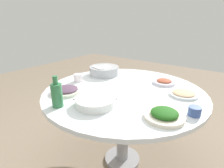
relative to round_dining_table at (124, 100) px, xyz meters
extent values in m
plane|color=gray|center=(0.00, 0.00, -0.64)|extent=(8.00, 8.00, 0.00)
cylinder|color=#99999E|center=(0.00, 0.00, -0.63)|extent=(0.33, 0.33, 0.03)
cylinder|color=#99999E|center=(0.00, 0.00, -0.27)|extent=(0.11, 0.11, 0.68)
cylinder|color=white|center=(0.00, 0.00, 0.08)|extent=(1.33, 1.33, 0.03)
cylinder|color=#B2B5BA|center=(-0.24, -0.40, 0.14)|extent=(0.31, 0.31, 0.09)
ellipsoid|color=white|center=(-0.24, -0.40, 0.14)|extent=(0.25, 0.25, 0.10)
cube|color=white|center=(-0.15, -0.42, 0.19)|extent=(0.09, 0.16, 0.01)
cylinder|color=white|center=(0.36, 0.00, 0.12)|extent=(0.27, 0.27, 0.06)
cylinder|color=black|center=(0.36, 0.00, 0.12)|extent=(0.24, 0.24, 0.04)
cylinder|color=silver|center=(0.36, 0.00, 0.14)|extent=(0.19, 0.25, 0.01)
cylinder|color=silver|center=(-0.18, 0.44, 0.11)|extent=(0.22, 0.22, 0.02)
ellipsoid|color=#D9B085|center=(-0.18, 0.44, 0.12)|extent=(0.17, 0.17, 0.03)
cylinder|color=#EFE3CB|center=(0.24, 0.44, 0.11)|extent=(0.25, 0.25, 0.02)
ellipsoid|color=#205F19|center=(0.24, 0.44, 0.13)|extent=(0.16, 0.16, 0.05)
cylinder|color=silver|center=(0.33, -0.34, 0.11)|extent=(0.24, 0.24, 0.02)
ellipsoid|color=#5A4057|center=(0.33, -0.34, 0.13)|extent=(0.19, 0.19, 0.04)
cylinder|color=silver|center=(-0.35, 0.21, 0.11)|extent=(0.20, 0.20, 0.02)
ellipsoid|color=#AB4F35|center=(-0.35, 0.21, 0.12)|extent=(0.13, 0.13, 0.03)
cylinder|color=#327947|center=(0.52, -0.20, 0.18)|extent=(0.08, 0.08, 0.16)
cylinder|color=#327947|center=(0.52, -0.20, 0.28)|extent=(0.03, 0.03, 0.06)
cylinder|color=white|center=(0.08, -0.47, 0.13)|extent=(0.08, 0.08, 0.07)
cylinder|color=#3C5699|center=(0.10, 0.58, 0.13)|extent=(0.08, 0.08, 0.06)
camera|label=1|loc=(1.20, 0.76, 0.67)|focal=29.09mm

